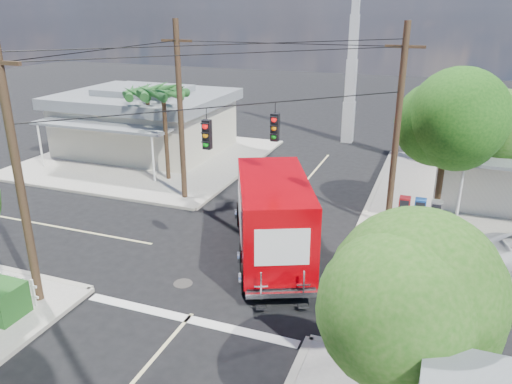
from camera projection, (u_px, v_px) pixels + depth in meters
The scene contains 14 objects.
ground at pixel (238, 260), 19.94m from camera, with size 120.00×120.00×0.00m, color black.
sidewalk_ne at pixel (512, 200), 25.86m from camera, with size 14.12×14.12×0.14m.
sidewalk_nw at pixel (150, 158), 33.05m from camera, with size 14.12×14.12×0.14m.
road_markings at pixel (223, 277), 18.65m from camera, with size 32.00×32.00×0.01m.
building_nw at pixel (146, 120), 34.05m from camera, with size 10.80×10.20×4.30m.
radio_tower at pixel (352, 64), 35.34m from camera, with size 0.80×0.80×17.00m.
tree_ne_front at pixel (448, 122), 21.82m from camera, with size 4.21×4.14×6.66m.
tree_ne_back at pixel (507, 129), 23.09m from camera, with size 3.77×3.66×5.82m.
tree_se at pixel (423, 301), 9.87m from camera, with size 3.67×3.54×5.62m.
palm_nw_front at pixel (163, 93), 27.23m from camera, with size 3.01×3.08×5.59m.
palm_nw_back at pixel (147, 94), 29.34m from camera, with size 3.01×3.08×5.19m.
utility_poles at pixel (216, 133), 20.24m from camera, with size 12.00×10.68×9.00m.
vending_boxes at pixel (420, 210), 22.99m from camera, with size 1.90×0.50×1.10m.
delivery_truck at pixel (272, 215), 19.69m from camera, with size 5.48×8.38×3.52m.
Camera 1 is at (6.91, -16.35, 9.52)m, focal length 35.00 mm.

